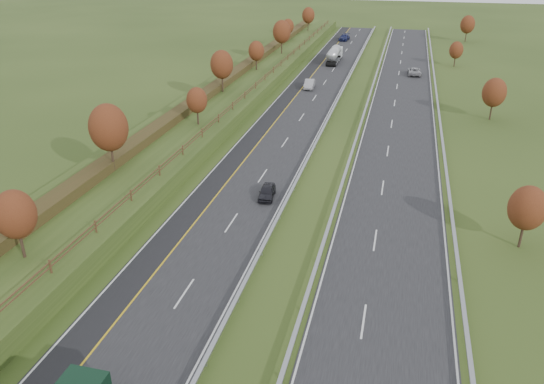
# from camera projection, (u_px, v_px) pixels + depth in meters

# --- Properties ---
(ground) EXTENTS (400.00, 400.00, 0.00)m
(ground) POSITION_uv_depth(u_px,v_px,m) (341.00, 129.00, 78.82)
(ground) COLOR #2F4318
(ground) RESTS_ON ground
(near_carriageway) EXTENTS (10.50, 200.00, 0.04)m
(near_carriageway) POSITION_uv_depth(u_px,v_px,m) (295.00, 115.00, 84.96)
(near_carriageway) COLOR black
(near_carriageway) RESTS_ON ground
(far_carriageway) EXTENTS (10.50, 200.00, 0.04)m
(far_carriageway) POSITION_uv_depth(u_px,v_px,m) (400.00, 123.00, 81.35)
(far_carriageway) COLOR black
(far_carriageway) RESTS_ON ground
(hard_shoulder) EXTENTS (3.00, 200.00, 0.04)m
(hard_shoulder) POSITION_uv_depth(u_px,v_px,m) (272.00, 113.00, 85.77)
(hard_shoulder) COLOR black
(hard_shoulder) RESTS_ON ground
(lane_markings) EXTENTS (26.75, 200.00, 0.01)m
(lane_markings) POSITION_uv_depth(u_px,v_px,m) (335.00, 118.00, 83.44)
(lane_markings) COLOR silver
(lane_markings) RESTS_ON near_carriageway
(embankment_left) EXTENTS (12.00, 200.00, 2.00)m
(embankment_left) POSITION_uv_depth(u_px,v_px,m) (218.00, 104.00, 87.38)
(embankment_left) COLOR #2F4318
(embankment_left) RESTS_ON ground
(hedge_left) EXTENTS (2.20, 180.00, 1.10)m
(hedge_left) POSITION_uv_depth(u_px,v_px,m) (206.00, 94.00, 87.16)
(hedge_left) COLOR #363416
(hedge_left) RESTS_ON embankment_left
(fence_left) EXTENTS (0.12, 189.06, 1.20)m
(fence_left) POSITION_uv_depth(u_px,v_px,m) (243.00, 96.00, 85.30)
(fence_left) COLOR #422B19
(fence_left) RESTS_ON embankment_left
(median_barrier_near) EXTENTS (0.32, 200.00, 0.71)m
(median_barrier_near) POSITION_uv_depth(u_px,v_px,m) (331.00, 114.00, 83.46)
(median_barrier_near) COLOR #909398
(median_barrier_near) RESTS_ON ground
(median_barrier_far) EXTENTS (0.32, 200.00, 0.71)m
(median_barrier_far) POSITION_uv_depth(u_px,v_px,m) (363.00, 116.00, 82.34)
(median_barrier_far) COLOR #909398
(median_barrier_far) RESTS_ON ground
(outer_barrier_far) EXTENTS (0.32, 200.00, 0.71)m
(outer_barrier_far) POSITION_uv_depth(u_px,v_px,m) (440.00, 122.00, 79.83)
(outer_barrier_far) COLOR #909398
(outer_barrier_far) RESTS_ON ground
(trees_left) EXTENTS (6.64, 164.30, 7.66)m
(trees_left) POSITION_uv_depth(u_px,v_px,m) (212.00, 76.00, 82.06)
(trees_left) COLOR #2D2116
(trees_left) RESTS_ON embankment_left
(trees_far) EXTENTS (8.45, 118.60, 7.12)m
(trees_far) POSITION_uv_depth(u_px,v_px,m) (477.00, 62.00, 102.30)
(trees_far) COLOR #2D2116
(trees_far) RESTS_ON ground
(road_tanker) EXTENTS (2.40, 11.22, 3.46)m
(road_tanker) POSITION_uv_depth(u_px,v_px,m) (334.00, 54.00, 121.86)
(road_tanker) COLOR silver
(road_tanker) RESTS_ON near_carriageway
(car_dark_near) EXTENTS (1.95, 4.05, 1.33)m
(car_dark_near) POSITION_uv_depth(u_px,v_px,m) (267.00, 192.00, 57.07)
(car_dark_near) COLOR black
(car_dark_near) RESTS_ON near_carriageway
(car_silver_mid) EXTENTS (2.03, 5.07, 1.64)m
(car_silver_mid) POSITION_uv_depth(u_px,v_px,m) (309.00, 84.00, 100.31)
(car_silver_mid) COLOR #99999E
(car_silver_mid) RESTS_ON near_carriageway
(car_small_far) EXTENTS (2.91, 5.86, 1.64)m
(car_small_far) POSITION_uv_depth(u_px,v_px,m) (344.00, 37.00, 149.80)
(car_small_far) COLOR #171D49
(car_small_far) RESTS_ON near_carriageway
(car_oncoming) EXTENTS (2.93, 5.74, 1.55)m
(car_oncoming) POSITION_uv_depth(u_px,v_px,m) (414.00, 71.00, 110.44)
(car_oncoming) COLOR #A2A1A5
(car_oncoming) RESTS_ON far_carriageway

